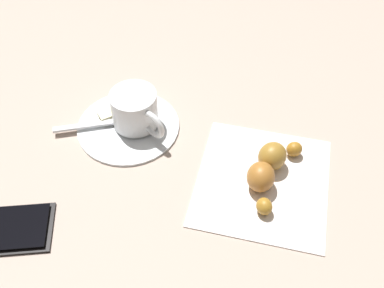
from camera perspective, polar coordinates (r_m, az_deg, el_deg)
ground_plane at (r=0.62m, az=1.05°, el=-1.68°), size 1.80×1.80×0.00m
saucer at (r=0.67m, az=-8.06°, el=2.33°), size 0.15×0.15×0.01m
espresso_cup at (r=0.64m, az=-7.16°, el=4.40°), size 0.09×0.07×0.05m
teaspoon at (r=0.67m, az=-9.43°, el=2.92°), size 0.12×0.09×0.01m
sugar_packet at (r=0.68m, az=-9.23°, el=4.25°), size 0.05×0.06×0.01m
napkin at (r=0.60m, az=8.91°, el=-4.66°), size 0.20×0.21×0.00m
croissant at (r=0.59m, az=9.67°, el=-2.98°), size 0.06×0.13×0.04m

